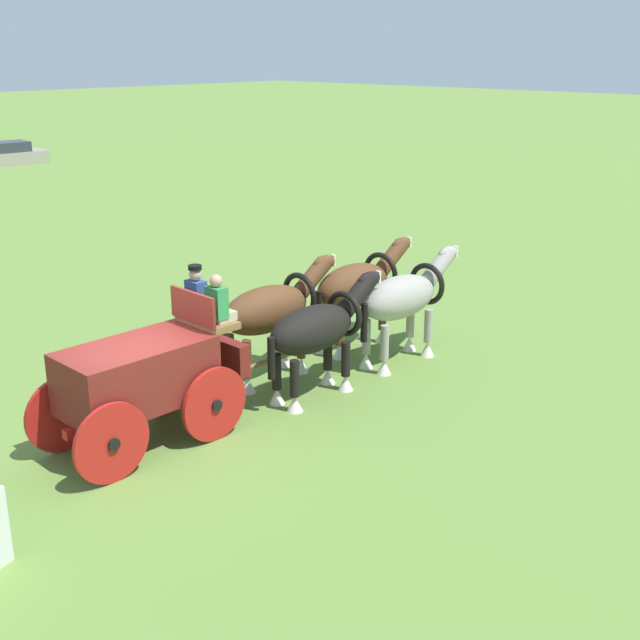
# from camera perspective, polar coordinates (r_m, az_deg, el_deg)

# --- Properties ---
(ground_plane) EXTENTS (220.00, 220.00, 0.00)m
(ground_plane) POSITION_cam_1_polar(r_m,az_deg,el_deg) (14.51, -12.23, -8.43)
(ground_plane) COLOR olive
(show_wagon) EXTENTS (5.54, 1.73, 2.82)m
(show_wagon) POSITION_cam_1_polar(r_m,az_deg,el_deg) (14.08, -12.00, -3.72)
(show_wagon) COLOR maroon
(show_wagon) RESTS_ON ground
(draft_horse_rear_near) EXTENTS (3.16, 0.99, 2.29)m
(draft_horse_rear_near) POSITION_cam_1_polar(r_m,az_deg,el_deg) (16.48, -3.44, 0.61)
(draft_horse_rear_near) COLOR brown
(draft_horse_rear_near) RESTS_ON ground
(draft_horse_rear_off) EXTENTS (3.05, 0.94, 2.19)m
(draft_horse_rear_off) POSITION_cam_1_polar(r_m,az_deg,el_deg) (15.62, -0.19, -0.71)
(draft_horse_rear_off) COLOR black
(draft_horse_rear_off) RESTS_ON ground
(draft_horse_lead_near) EXTENTS (3.11, 1.02, 2.26)m
(draft_horse_lead_near) POSITION_cam_1_polar(r_m,az_deg,el_deg) (18.25, 2.59, 2.31)
(draft_horse_lead_near) COLOR brown
(draft_horse_lead_near) RESTS_ON ground
(draft_horse_lead_off) EXTENTS (3.17, 0.96, 2.26)m
(draft_horse_lead_off) POSITION_cam_1_polar(r_m,az_deg,el_deg) (17.46, 5.80, 1.48)
(draft_horse_lead_off) COLOR #9E998E
(draft_horse_lead_off) RESTS_ON ground
(parked_vehicle_f) EXTENTS (3.99, 2.09, 1.31)m
(parked_vehicle_f) POSITION_cam_1_polar(r_m,az_deg,el_deg) (50.94, -20.72, 10.66)
(parked_vehicle_f) COLOR gray
(parked_vehicle_f) RESTS_ON ground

